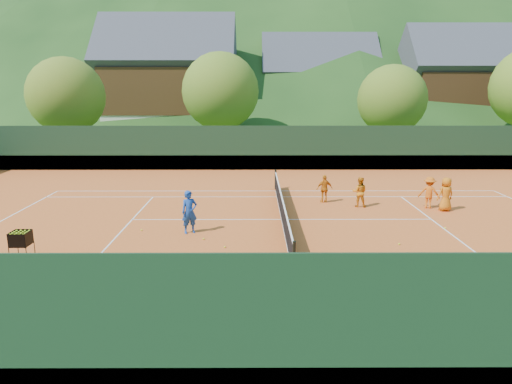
{
  "coord_description": "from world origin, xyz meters",
  "views": [
    {
      "loc": [
        -1.18,
        -18.71,
        5.55
      ],
      "look_at": [
        -1.11,
        0.0,
        1.23
      ],
      "focal_mm": 32.0,
      "sensor_mm": 36.0,
      "label": 1
    }
  ],
  "objects_px": {
    "student_a": "(360,192)",
    "chalet_mid": "(318,92)",
    "chalet_right": "(457,90)",
    "coach": "(189,212)",
    "student_c": "(446,194)",
    "tennis_net": "(282,208)",
    "ball_hopper": "(21,239)",
    "student_b": "(325,189)",
    "student_d": "(429,193)",
    "chalet_left": "(170,86)"
  },
  "relations": [
    {
      "from": "tennis_net",
      "to": "ball_hopper",
      "type": "distance_m",
      "value": 9.91
    },
    {
      "from": "coach",
      "to": "tennis_net",
      "type": "bearing_deg",
      "value": 2.67
    },
    {
      "from": "tennis_net",
      "to": "chalet_mid",
      "type": "relative_size",
      "value": 0.95
    },
    {
      "from": "student_a",
      "to": "chalet_left",
      "type": "height_order",
      "value": "chalet_left"
    },
    {
      "from": "student_d",
      "to": "chalet_mid",
      "type": "bearing_deg",
      "value": -64.74
    },
    {
      "from": "ball_hopper",
      "to": "coach",
      "type": "bearing_deg",
      "value": 30.18
    },
    {
      "from": "student_b",
      "to": "student_d",
      "type": "bearing_deg",
      "value": 157.11
    },
    {
      "from": "coach",
      "to": "chalet_right",
      "type": "height_order",
      "value": "chalet_right"
    },
    {
      "from": "student_b",
      "to": "tennis_net",
      "type": "bearing_deg",
      "value": 42.83
    },
    {
      "from": "student_a",
      "to": "chalet_mid",
      "type": "height_order",
      "value": "chalet_mid"
    },
    {
      "from": "student_b",
      "to": "chalet_mid",
      "type": "relative_size",
      "value": 0.11
    },
    {
      "from": "chalet_mid",
      "to": "chalet_right",
      "type": "height_order",
      "value": "chalet_right"
    },
    {
      "from": "chalet_right",
      "to": "chalet_mid",
      "type": "bearing_deg",
      "value": 164.05
    },
    {
      "from": "ball_hopper",
      "to": "chalet_left",
      "type": "height_order",
      "value": "chalet_left"
    },
    {
      "from": "student_c",
      "to": "chalet_mid",
      "type": "distance_m",
      "value": 32.92
    },
    {
      "from": "student_a",
      "to": "student_c",
      "type": "xyz_separation_m",
      "value": [
        3.74,
        -0.76,
        0.07
      ]
    },
    {
      "from": "student_d",
      "to": "chalet_right",
      "type": "distance_m",
      "value": 31.32
    },
    {
      "from": "tennis_net",
      "to": "chalet_right",
      "type": "height_order",
      "value": "chalet_right"
    },
    {
      "from": "coach",
      "to": "chalet_mid",
      "type": "height_order",
      "value": "chalet_mid"
    },
    {
      "from": "student_d",
      "to": "ball_hopper",
      "type": "bearing_deg",
      "value": 46.46
    },
    {
      "from": "tennis_net",
      "to": "ball_hopper",
      "type": "relative_size",
      "value": 12.07
    },
    {
      "from": "student_a",
      "to": "ball_hopper",
      "type": "xyz_separation_m",
      "value": [
        -12.48,
        -6.87,
        0.04
      ]
    },
    {
      "from": "student_a",
      "to": "student_d",
      "type": "distance_m",
      "value": 3.19
    },
    {
      "from": "student_d",
      "to": "chalet_left",
      "type": "xyz_separation_m",
      "value": [
        -16.95,
        28.12,
        4.89
      ]
    },
    {
      "from": "student_c",
      "to": "tennis_net",
      "type": "relative_size",
      "value": 0.13
    },
    {
      "from": "tennis_net",
      "to": "student_d",
      "type": "bearing_deg",
      "value": 15.14
    },
    {
      "from": "student_b",
      "to": "chalet_mid",
      "type": "height_order",
      "value": "chalet_mid"
    },
    {
      "from": "student_a",
      "to": "tennis_net",
      "type": "xyz_separation_m",
      "value": [
        -3.77,
        -2.14,
        -0.21
      ]
    },
    {
      "from": "student_a",
      "to": "chalet_mid",
      "type": "relative_size",
      "value": 0.11
    },
    {
      "from": "student_d",
      "to": "chalet_mid",
      "type": "xyz_separation_m",
      "value": [
        -0.95,
        32.12,
        4.23
      ]
    },
    {
      "from": "student_c",
      "to": "chalet_left",
      "type": "distance_m",
      "value": 33.9
    },
    {
      "from": "student_a",
      "to": "student_b",
      "type": "xyz_separation_m",
      "value": [
        -1.52,
        0.82,
        -0.03
      ]
    },
    {
      "from": "coach",
      "to": "tennis_net",
      "type": "relative_size",
      "value": 0.14
    },
    {
      "from": "coach",
      "to": "chalet_mid",
      "type": "distance_m",
      "value": 37.32
    },
    {
      "from": "tennis_net",
      "to": "student_c",
      "type": "bearing_deg",
      "value": 10.42
    },
    {
      "from": "coach",
      "to": "student_d",
      "type": "distance_m",
      "value": 11.25
    },
    {
      "from": "student_c",
      "to": "chalet_left",
      "type": "height_order",
      "value": "chalet_left"
    },
    {
      "from": "student_c",
      "to": "coach",
      "type": "bearing_deg",
      "value": 1.68
    },
    {
      "from": "chalet_left",
      "to": "chalet_mid",
      "type": "distance_m",
      "value": 16.51
    },
    {
      "from": "student_b",
      "to": "student_a",
      "type": "bearing_deg",
      "value": 141.74
    },
    {
      "from": "ball_hopper",
      "to": "chalet_mid",
      "type": "height_order",
      "value": "chalet_mid"
    },
    {
      "from": "student_b",
      "to": "chalet_left",
      "type": "relative_size",
      "value": 0.1
    },
    {
      "from": "student_a",
      "to": "student_c",
      "type": "relative_size",
      "value": 0.92
    },
    {
      "from": "student_b",
      "to": "chalet_left",
      "type": "bearing_deg",
      "value": -75.58
    },
    {
      "from": "student_c",
      "to": "tennis_net",
      "type": "distance_m",
      "value": 7.65
    },
    {
      "from": "coach",
      "to": "student_d",
      "type": "relative_size",
      "value": 1.13
    },
    {
      "from": "student_d",
      "to": "chalet_left",
      "type": "bearing_deg",
      "value": -35.35
    },
    {
      "from": "student_a",
      "to": "student_b",
      "type": "height_order",
      "value": "student_a"
    },
    {
      "from": "student_d",
      "to": "tennis_net",
      "type": "xyz_separation_m",
      "value": [
        -6.95,
        -1.88,
        -0.24
      ]
    },
    {
      "from": "chalet_right",
      "to": "coach",
      "type": "bearing_deg",
      "value": -126.66
    }
  ]
}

